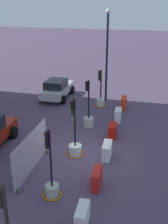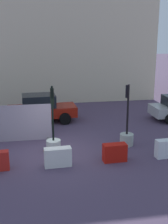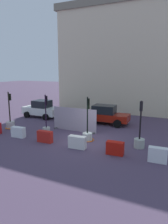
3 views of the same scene
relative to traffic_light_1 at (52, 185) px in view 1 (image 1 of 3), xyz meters
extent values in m
plane|color=#4D3D55|center=(3.53, -0.30, -0.51)|extent=(120.00, 120.00, 0.00)
cylinder|color=black|center=(-3.66, -0.05, 1.31)|extent=(0.11, 0.11, 2.52)
cube|color=black|center=(-3.65, 0.08, 2.13)|extent=(0.16, 0.17, 0.56)
cylinder|color=#A9ADA1|center=(0.00, -0.01, -0.26)|extent=(0.57, 0.57, 0.50)
cylinder|color=black|center=(0.00, -0.01, 1.26)|extent=(0.09, 0.09, 2.54)
cube|color=black|center=(0.00, 0.10, 2.07)|extent=(0.17, 0.13, 0.70)
sphere|color=red|center=(0.00, 0.18, 2.31)|extent=(0.11, 0.11, 0.11)
sphere|color=orange|center=(0.00, 0.18, 2.07)|extent=(0.11, 0.11, 0.11)
sphere|color=green|center=(0.00, 0.18, 1.84)|extent=(0.11, 0.11, 0.11)
torus|color=orange|center=(0.00, -0.01, -0.47)|extent=(0.80, 0.80, 0.06)
cylinder|color=silver|center=(3.50, -0.04, -0.25)|extent=(0.67, 0.67, 0.52)
cylinder|color=black|center=(3.50, -0.04, 1.28)|extent=(0.09, 0.09, 2.54)
cube|color=black|center=(3.51, 0.08, 2.07)|extent=(0.15, 0.16, 0.72)
sphere|color=red|center=(3.51, 0.17, 2.31)|extent=(0.10, 0.10, 0.10)
sphere|color=orange|center=(3.51, 0.17, 2.07)|extent=(0.10, 0.10, 0.10)
sphere|color=green|center=(3.51, 0.17, 1.83)|extent=(0.10, 0.10, 0.10)
torus|color=orange|center=(3.50, -0.04, -0.48)|extent=(0.95, 0.95, 0.05)
cylinder|color=#A9B1A6|center=(7.08, 0.07, -0.22)|extent=(0.66, 0.66, 0.58)
cylinder|color=black|center=(7.08, 0.07, 1.29)|extent=(0.10, 0.10, 2.43)
cube|color=black|center=(7.05, 0.18, 2.15)|extent=(0.18, 0.15, 0.61)
sphere|color=red|center=(7.04, 0.25, 2.35)|extent=(0.10, 0.10, 0.10)
sphere|color=orange|center=(7.04, 0.25, 2.15)|extent=(0.10, 0.10, 0.10)
sphere|color=green|center=(7.04, 0.25, 1.95)|extent=(0.10, 0.10, 0.10)
cylinder|color=beige|center=(10.89, 0.02, -0.24)|extent=(0.59, 0.59, 0.54)
cylinder|color=black|center=(10.89, 0.02, 1.15)|extent=(0.10, 0.10, 2.24)
cube|color=black|center=(10.91, 0.14, 1.82)|extent=(0.17, 0.17, 0.74)
sphere|color=red|center=(10.91, 0.23, 2.06)|extent=(0.10, 0.10, 0.10)
sphere|color=orange|center=(10.91, 0.23, 1.82)|extent=(0.10, 0.10, 0.10)
sphere|color=green|center=(10.91, 0.23, 1.57)|extent=(0.10, 0.10, 0.10)
torus|color=orange|center=(10.89, 0.02, -0.48)|extent=(0.85, 0.85, 0.06)
cube|color=silver|center=(-1.34, -1.62, -0.12)|extent=(1.06, 0.45, 0.77)
cube|color=red|center=(1.07, -1.66, -0.11)|extent=(1.09, 0.41, 0.79)
cube|color=silver|center=(3.56, -1.70, -0.11)|extent=(1.13, 0.47, 0.79)
cube|color=#B5150D|center=(6.00, -1.62, -0.12)|extent=(1.03, 0.49, 0.77)
cube|color=white|center=(8.37, -1.63, -0.10)|extent=(1.00, 0.44, 0.82)
cube|color=red|center=(10.80, -1.72, -0.10)|extent=(1.15, 0.44, 0.82)
cylinder|color=black|center=(4.49, 3.96, -0.16)|extent=(0.71, 0.31, 0.70)
cube|color=#B6B7B3|center=(11.95, 3.78, 0.11)|extent=(4.02, 1.68, 0.61)
cube|color=black|center=(11.70, 3.78, 0.72)|extent=(1.90, 1.47, 0.60)
cylinder|color=black|center=(13.20, 4.67, -0.19)|extent=(0.64, 0.28, 0.64)
cylinder|color=black|center=(13.20, 2.89, -0.19)|extent=(0.64, 0.28, 0.64)
cylinder|color=black|center=(10.71, 4.66, -0.19)|extent=(0.64, 0.28, 0.64)
cylinder|color=black|center=(10.71, 2.88, -0.19)|extent=(0.64, 0.28, 0.64)
cylinder|color=black|center=(12.28, -0.14, 2.76)|extent=(0.17, 0.17, 6.53)
sphere|color=silver|center=(12.28, -0.14, 6.17)|extent=(0.36, 0.36, 0.36)
cube|color=#A194A3|center=(1.62, 1.57, 0.43)|extent=(3.82, 0.04, 1.88)
cube|color=#4C4C4C|center=(-0.10, 1.57, -0.46)|extent=(0.16, 0.50, 0.10)
cube|color=#4C4C4C|center=(3.33, 1.57, -0.46)|extent=(0.16, 0.50, 0.10)
camera|label=1|loc=(-9.34, -3.64, 7.22)|focal=46.70mm
camera|label=2|loc=(2.71, -12.94, 4.85)|focal=47.35mm
camera|label=3|loc=(9.27, -12.68, 4.37)|focal=33.21mm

